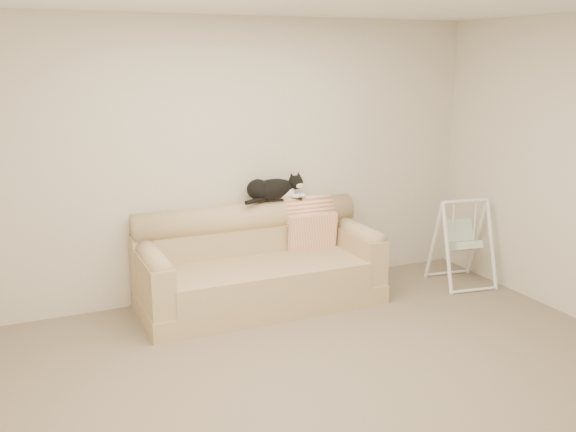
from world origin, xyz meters
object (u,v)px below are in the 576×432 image
object	(u,v)px
sofa	(257,267)
tuxedo_cat	(273,189)
remote_a	(277,200)
baby_swing	(462,242)
remote_b	(293,199)

from	to	relation	value
sofa	tuxedo_cat	bearing A→B (deg)	42.41
remote_a	tuxedo_cat	xyz separation A→B (m)	(-0.04, -0.01, 0.11)
baby_swing	tuxedo_cat	bearing A→B (deg)	162.31
remote_a	remote_b	distance (m)	0.17
remote_a	baby_swing	xyz separation A→B (m)	(1.78, -0.58, -0.47)
remote_b	sofa	bearing A→B (deg)	-153.95
sofa	tuxedo_cat	size ratio (longest dim) A/B	3.35
sofa	remote_b	bearing A→B (deg)	26.05
remote_a	tuxedo_cat	distance (m)	0.11
sofa	baby_swing	distance (m)	2.10
remote_a	remote_b	world-z (taller)	remote_a
sofa	baby_swing	xyz separation A→B (m)	(2.08, -0.34, 0.09)
baby_swing	remote_b	bearing A→B (deg)	160.62
remote_b	baby_swing	size ratio (longest dim) A/B	0.19
baby_swing	remote_a	bearing A→B (deg)	161.80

